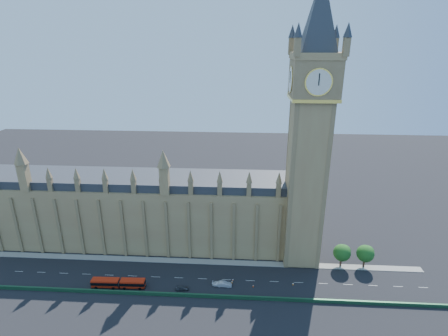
# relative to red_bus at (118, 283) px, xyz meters

# --- Properties ---
(ground) EXTENTS (400.00, 400.00, 0.00)m
(ground) POSITION_rel_red_bus_xyz_m (22.58, 5.89, -1.55)
(ground) COLOR black
(ground) RESTS_ON ground
(palace_westminster) EXTENTS (120.00, 20.00, 28.00)m
(palace_westminster) POSITION_rel_red_bus_xyz_m (-2.42, 27.89, 12.32)
(palace_westminster) COLOR #987349
(palace_westminster) RESTS_ON ground
(elizabeth_tower) EXTENTS (20.59, 20.59, 105.00)m
(elizabeth_tower) POSITION_rel_red_bus_xyz_m (60.58, 19.88, 53.01)
(elizabeth_tower) COLOR #987349
(elizabeth_tower) RESTS_ON ground
(bridge_parapet) EXTENTS (160.00, 0.60, 1.20)m
(bridge_parapet) POSITION_rel_red_bus_xyz_m (22.58, -3.11, -0.95)
(bridge_parapet) COLOR #1E4C2D
(bridge_parapet) RESTS_ON ground
(kerb_north) EXTENTS (160.00, 3.00, 0.16)m
(kerb_north) POSITION_rel_red_bus_xyz_m (22.58, 15.39, -1.47)
(kerb_north) COLOR gray
(kerb_north) RESTS_ON ground
(tree_east_near) EXTENTS (6.00, 6.00, 8.50)m
(tree_east_near) POSITION_rel_red_bus_xyz_m (74.80, 15.97, 4.10)
(tree_east_near) COLOR #382619
(tree_east_near) RESTS_ON ground
(tree_east_far) EXTENTS (6.00, 6.00, 8.50)m
(tree_east_far) POSITION_rel_red_bus_xyz_m (82.80, 15.97, 4.10)
(tree_east_far) COLOR #382619
(tree_east_far) RESTS_ON ground
(red_bus) EXTENTS (17.34, 3.13, 2.94)m
(red_bus) POSITION_rel_red_bus_xyz_m (0.00, 0.00, 0.00)
(red_bus) COLOR red
(red_bus) RESTS_ON ground
(car_grey) EXTENTS (4.23, 1.90, 1.41)m
(car_grey) POSITION_rel_red_bus_xyz_m (20.81, -0.05, -0.84)
(car_grey) COLOR #3C3F43
(car_grey) RESTS_ON ground
(car_silver) EXTENTS (5.01, 1.86, 1.64)m
(car_silver) POSITION_rel_red_bus_xyz_m (34.05, 2.50, -0.73)
(car_silver) COLOR #AEB0B6
(car_silver) RESTS_ON ground
(car_white) EXTENTS (4.47, 1.92, 1.28)m
(car_white) POSITION_rel_red_bus_xyz_m (32.34, 2.79, -0.91)
(car_white) COLOR white
(car_white) RESTS_ON ground
(cone_a) EXTENTS (0.54, 0.54, 0.77)m
(cone_a) POSITION_rel_red_bus_xyz_m (36.58, 4.29, -1.17)
(cone_a) COLOR black
(cone_a) RESTS_ON ground
(cone_b) EXTENTS (0.51, 0.51, 0.73)m
(cone_b) POSITION_rel_red_bus_xyz_m (43.54, 2.79, -1.19)
(cone_b) COLOR black
(cone_b) RESTS_ON ground
(cone_c) EXTENTS (0.51, 0.51, 0.80)m
(cone_c) POSITION_rel_red_bus_xyz_m (56.58, 4.56, -1.15)
(cone_c) COLOR black
(cone_c) RESTS_ON ground
(cone_d) EXTENTS (0.48, 0.48, 0.65)m
(cone_d) POSITION_rel_red_bus_xyz_m (36.82, 5.52, -1.22)
(cone_d) COLOR black
(cone_d) RESTS_ON ground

